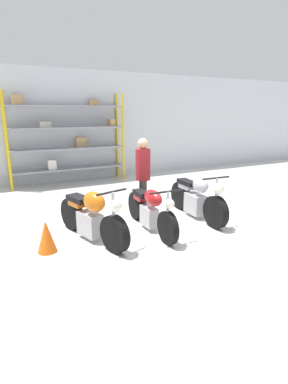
{
  "coord_description": "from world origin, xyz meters",
  "views": [
    {
      "loc": [
        -2.64,
        -4.81,
        2.26
      ],
      "look_at": [
        0.0,
        0.4,
        0.7
      ],
      "focal_mm": 28.0,
      "sensor_mm": 36.0,
      "label": 1
    }
  ],
  "objects": [
    {
      "name": "ground_plane",
      "position": [
        0.0,
        0.0,
        0.0
      ],
      "size": [
        30.0,
        30.0,
        0.0
      ],
      "primitive_type": "plane",
      "color": "silver"
    },
    {
      "name": "traffic_cone",
      "position": [
        -2.01,
        0.01,
        0.28
      ],
      "size": [
        0.32,
        0.32,
        0.55
      ],
      "color": "orange",
      "rests_on": "ground_plane"
    },
    {
      "name": "motorcycle_red",
      "position": [
        -0.02,
        0.08,
        0.43
      ],
      "size": [
        0.67,
        2.02,
        0.96
      ],
      "rotation": [
        0.0,
        0.0,
        -1.61
      ],
      "color": "black",
      "rests_on": "ground_plane"
    },
    {
      "name": "motorcycle_silver",
      "position": [
        1.23,
        0.27,
        0.44
      ],
      "size": [
        0.63,
        2.01,
        1.03
      ],
      "rotation": [
        0.0,
        0.0,
        -1.61
      ],
      "color": "black",
      "rests_on": "ground_plane"
    },
    {
      "name": "person_browsing",
      "position": [
        0.21,
        0.88,
        1.02
      ],
      "size": [
        0.39,
        0.39,
        1.73
      ],
      "rotation": [
        0.0,
        0.0,
        2.89
      ],
      "color": "#38332D",
      "rests_on": "ground_plane"
    },
    {
      "name": "back_wall",
      "position": [
        0.0,
        5.27,
        1.8
      ],
      "size": [
        30.0,
        0.08,
        3.6
      ],
      "color": "silver",
      "rests_on": "ground_plane"
    },
    {
      "name": "shelving_rack",
      "position": [
        -0.48,
        4.91,
        1.51
      ],
      "size": [
        3.67,
        0.63,
        2.87
      ],
      "color": "gold",
      "rests_on": "ground_plane"
    },
    {
      "name": "motorcycle_orange",
      "position": [
        -1.19,
        0.14,
        0.45
      ],
      "size": [
        0.82,
        1.98,
        1.05
      ],
      "rotation": [
        0.0,
        0.0,
        -1.29
      ],
      "color": "black",
      "rests_on": "ground_plane"
    }
  ]
}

